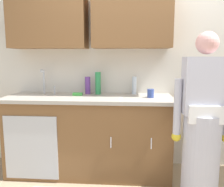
{
  "coord_description": "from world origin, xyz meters",
  "views": [
    {
      "loc": [
        -0.07,
        -2.02,
        1.39
      ],
      "look_at": [
        -0.26,
        0.55,
        1.0
      ],
      "focal_mm": 37.95,
      "sensor_mm": 36.0,
      "label": 1
    }
  ],
  "objects": [
    {
      "name": "knife_on_counter",
      "position": [
        -0.17,
        0.54,
        0.94
      ],
      "size": [
        0.03,
        0.24,
        0.01
      ],
      "primitive_type": "cube",
      "rotation": [
        0.0,
        0.0,
        1.53
      ],
      "color": "silver",
      "rests_on": "countertop"
    },
    {
      "name": "cup_by_sink",
      "position": [
        0.17,
        0.67,
        0.99
      ],
      "size": [
        0.08,
        0.08,
        0.1
      ],
      "primitive_type": "cylinder",
      "color": "#33478C",
      "rests_on": "countertop"
    },
    {
      "name": "sponge",
      "position": [
        -0.7,
        0.77,
        0.96
      ],
      "size": [
        0.11,
        0.07,
        0.03
      ],
      "primitive_type": "cube",
      "color": "#4CBF4C",
      "rests_on": "countertop"
    },
    {
      "name": "counter_cabinet",
      "position": [
        -0.55,
        0.7,
        0.45
      ],
      "size": [
        1.9,
        0.62,
        0.9
      ],
      "color": "brown",
      "rests_on": "ground"
    },
    {
      "name": "bottle_water_tall",
      "position": [
        -0.6,
        0.89,
        1.05
      ],
      "size": [
        0.07,
        0.07,
        0.21
      ],
      "primitive_type": "cylinder",
      "color": "#66388C",
      "rests_on": "countertop"
    },
    {
      "name": "sink",
      "position": [
        -1.1,
        0.71,
        0.93
      ],
      "size": [
        0.5,
        0.36,
        0.35
      ],
      "color": "#B7BABF",
      "rests_on": "counter_cabinet"
    },
    {
      "name": "bottle_soap",
      "position": [
        -0.02,
        0.92,
        1.05
      ],
      "size": [
        0.06,
        0.06,
        0.22
      ],
      "primitive_type": "cylinder",
      "color": "silver",
      "rests_on": "countertop"
    },
    {
      "name": "countertop",
      "position": [
        -0.55,
        0.7,
        0.92
      ],
      "size": [
        1.96,
        0.66,
        0.04
      ],
      "primitive_type": "cube",
      "color": "#A8A093",
      "rests_on": "counter_cabinet"
    },
    {
      "name": "person_at_sink",
      "position": [
        0.61,
        0.16,
        0.69
      ],
      "size": [
        0.55,
        0.34,
        1.62
      ],
      "color": "white",
      "rests_on": "ground"
    },
    {
      "name": "bottle_water_short",
      "position": [
        -0.46,
        0.88,
        1.08
      ],
      "size": [
        0.07,
        0.07,
        0.27
      ],
      "primitive_type": "cylinder",
      "color": "#2D8C4C",
      "rests_on": "countertop"
    },
    {
      "name": "kitchen_wall_with_uppers",
      "position": [
        -0.14,
        0.99,
        1.48
      ],
      "size": [
        4.8,
        0.44,
        2.7
      ],
      "color": "silver",
      "rests_on": "ground"
    }
  ]
}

